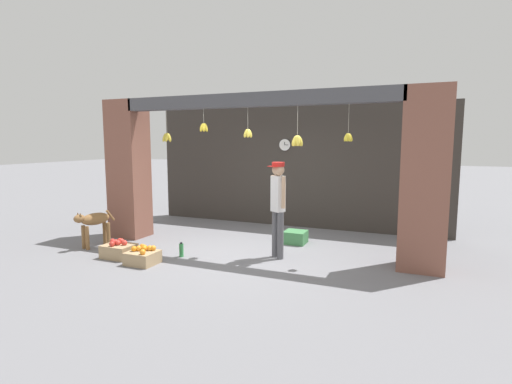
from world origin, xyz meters
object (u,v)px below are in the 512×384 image
object	(u,v)px
dog	(94,222)
shopkeeper	(278,202)
fruit_crate_apples	(119,250)
wall_clock	(285,145)
fruit_crate_oranges	(143,257)
produce_box_green	(295,237)
water_bottle	(181,250)

from	to	relation	value
dog	shopkeeper	bearing A→B (deg)	117.10
fruit_crate_apples	wall_clock	distance (m)	4.42
fruit_crate_oranges	produce_box_green	bearing A→B (deg)	49.80
produce_box_green	shopkeeper	bearing A→B (deg)	-89.27
wall_clock	produce_box_green	bearing A→B (deg)	-63.40
wall_clock	dog	bearing A→B (deg)	-129.68
shopkeeper	fruit_crate_apples	size ratio (longest dim) A/B	3.24
fruit_crate_oranges	water_bottle	world-z (taller)	fruit_crate_oranges
shopkeeper	water_bottle	world-z (taller)	shopkeeper
shopkeeper	produce_box_green	size ratio (longest dim) A/B	3.92
fruit_crate_oranges	produce_box_green	distance (m)	2.97
fruit_crate_oranges	produce_box_green	xyz separation A→B (m)	(1.92, 2.27, -0.00)
produce_box_green	water_bottle	distance (m)	2.29
shopkeeper	fruit_crate_apples	bearing A→B (deg)	51.66
fruit_crate_oranges	dog	bearing A→B (deg)	161.97
fruit_crate_oranges	shopkeeper	bearing A→B (deg)	31.80
dog	fruit_crate_apples	bearing A→B (deg)	83.89
dog	produce_box_green	size ratio (longest dim) A/B	1.93
fruit_crate_oranges	wall_clock	xyz separation A→B (m)	(1.18, 3.75, 1.80)
dog	produce_box_green	bearing A→B (deg)	132.89
fruit_crate_apples	water_bottle	xyz separation A→B (m)	(0.99, 0.46, -0.01)
dog	produce_box_green	world-z (taller)	dog
water_bottle	wall_clock	xyz separation A→B (m)	(0.82, 3.15, 1.80)
fruit_crate_apples	wall_clock	world-z (taller)	wall_clock
dog	fruit_crate_oranges	xyz separation A→B (m)	(1.52, -0.50, -0.36)
shopkeeper	fruit_crate_oranges	bearing A→B (deg)	60.97
fruit_crate_apples	wall_clock	bearing A→B (deg)	63.47
shopkeeper	dog	bearing A→B (deg)	40.66
shopkeeper	water_bottle	size ratio (longest dim) A/B	6.45
fruit_crate_apples	water_bottle	distance (m)	1.09
fruit_crate_oranges	water_bottle	bearing A→B (deg)	58.99
dog	fruit_crate_apples	distance (m)	1.03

